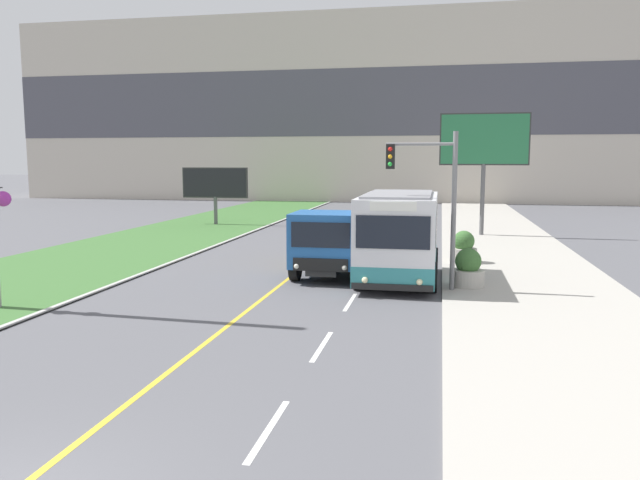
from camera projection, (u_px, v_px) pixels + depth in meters
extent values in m
cube|color=silver|center=(269.00, 430.00, 10.02)|extent=(0.12, 2.40, 0.01)
cube|color=silver|center=(322.00, 346.00, 14.50)|extent=(0.12, 2.40, 0.01)
cube|color=silver|center=(350.00, 302.00, 18.97)|extent=(0.12, 2.40, 0.01)
cube|color=silver|center=(368.00, 275.00, 23.45)|extent=(0.12, 2.40, 0.01)
cube|color=silver|center=(380.00, 256.00, 27.93)|extent=(0.12, 2.40, 0.01)
cube|color=silver|center=(388.00, 243.00, 32.41)|extent=(0.12, 2.40, 0.01)
cube|color=beige|center=(390.00, 110.00, 65.07)|extent=(80.00, 8.00, 18.92)
cube|color=#4C4C56|center=(387.00, 102.00, 61.10)|extent=(80.00, 0.04, 6.62)
cube|color=silver|center=(399.00, 235.00, 21.93)|extent=(2.59, 5.65, 2.79)
cube|color=teal|center=(398.00, 264.00, 22.07)|extent=(2.61, 5.67, 0.70)
cube|color=black|center=(399.00, 223.00, 21.88)|extent=(2.62, 5.20, 0.98)
cube|color=gray|center=(399.00, 194.00, 21.75)|extent=(2.20, 5.09, 0.08)
cube|color=black|center=(393.00, 232.00, 19.11)|extent=(2.28, 0.04, 1.03)
cube|color=black|center=(392.00, 287.00, 19.32)|extent=(2.54, 0.06, 0.20)
sphere|color=#F4EAB2|center=(365.00, 280.00, 19.44)|extent=(0.20, 0.20, 0.20)
sphere|color=#F4EAB2|center=(419.00, 282.00, 19.12)|extent=(0.20, 0.20, 0.20)
cube|color=white|center=(393.00, 206.00, 19.00)|extent=(1.43, 0.04, 0.28)
cylinder|color=black|center=(358.00, 275.00, 20.77)|extent=(0.28, 1.00, 1.00)
cylinder|color=black|center=(433.00, 277.00, 20.31)|extent=(0.28, 1.00, 1.00)
cylinder|color=black|center=(369.00, 259.00, 24.08)|extent=(0.28, 1.00, 1.00)
cylinder|color=black|center=(434.00, 261.00, 23.61)|extent=(0.28, 1.00, 1.00)
cube|color=black|center=(337.00, 259.00, 24.39)|extent=(1.07, 6.63, 0.20)
cube|color=#235BA3|center=(327.00, 239.00, 22.14)|extent=(2.37, 2.28, 1.91)
cube|color=black|center=(320.00, 235.00, 20.97)|extent=(2.01, 0.04, 0.86)
cube|color=black|center=(320.00, 265.00, 21.09)|extent=(1.90, 0.06, 0.44)
sphere|color=silver|center=(296.00, 266.00, 21.25)|extent=(0.18, 0.18, 0.18)
sphere|color=silver|center=(344.00, 268.00, 20.93)|extent=(0.18, 0.18, 0.18)
cube|color=#B7931E|center=(342.00, 250.00, 25.60)|extent=(2.25, 4.10, 0.12)
cube|color=#B7931E|center=(316.00, 236.00, 25.73)|extent=(0.12, 4.10, 1.21)
cube|color=#B7931E|center=(368.00, 238.00, 25.33)|extent=(0.12, 4.10, 1.21)
cube|color=#B7931E|center=(333.00, 243.00, 23.59)|extent=(2.25, 0.12, 1.21)
cube|color=#B7931E|center=(349.00, 232.00, 27.47)|extent=(2.25, 0.12, 1.21)
cube|color=#B7931E|center=(333.00, 224.00, 23.50)|extent=(2.25, 0.12, 0.24)
cylinder|color=black|center=(295.00, 266.00, 22.25)|extent=(0.30, 1.04, 1.04)
cylinder|color=black|center=(356.00, 268.00, 21.83)|extent=(0.30, 1.04, 1.04)
cylinder|color=black|center=(317.00, 251.00, 26.02)|extent=(0.30, 1.04, 1.04)
cylinder|color=black|center=(369.00, 252.00, 25.61)|extent=(0.30, 1.04, 1.04)
cube|color=maroon|center=(372.00, 219.00, 40.44)|extent=(1.80, 4.30, 0.61)
cube|color=black|center=(372.00, 209.00, 40.46)|extent=(1.53, 2.36, 0.65)
cylinder|color=black|center=(357.00, 223.00, 39.36)|extent=(0.18, 0.62, 0.62)
cylinder|color=black|center=(383.00, 224.00, 39.05)|extent=(0.18, 0.62, 0.62)
cylinder|color=black|center=(362.00, 219.00, 41.87)|extent=(0.18, 0.62, 0.62)
cylinder|color=black|center=(386.00, 220.00, 41.56)|extent=(0.18, 0.62, 0.62)
sphere|color=#A33399|center=(3.00, 199.00, 17.73)|extent=(0.44, 0.44, 0.44)
cylinder|color=slate|center=(454.00, 213.00, 20.08)|extent=(0.16, 0.16, 5.20)
cylinder|color=slate|center=(421.00, 144.00, 20.01)|extent=(2.20, 0.10, 0.10)
cube|color=black|center=(390.00, 157.00, 20.24)|extent=(0.28, 0.24, 0.80)
sphere|color=red|center=(390.00, 149.00, 20.08)|extent=(0.14, 0.14, 0.14)
sphere|color=orange|center=(390.00, 157.00, 20.11)|extent=(0.14, 0.14, 0.14)
sphere|color=green|center=(390.00, 164.00, 20.15)|extent=(0.14, 0.14, 0.14)
cylinder|color=#59595B|center=(482.00, 200.00, 35.02)|extent=(0.24, 0.24, 4.06)
cube|color=#333333|center=(484.00, 139.00, 34.58)|extent=(4.89, 0.20, 2.88)
cube|color=#287547|center=(485.00, 139.00, 34.47)|extent=(4.73, 0.02, 2.72)
cylinder|color=#59595B|center=(216.00, 211.00, 41.44)|extent=(0.24, 0.24, 1.86)
cube|color=#333333|center=(215.00, 183.00, 41.20)|extent=(4.48, 0.20, 2.00)
cube|color=black|center=(214.00, 183.00, 41.09)|extent=(4.32, 0.02, 1.84)
cylinder|color=#B7B2A8|center=(468.00, 278.00, 20.90)|extent=(1.09, 1.09, 0.56)
sphere|color=#3D6B33|center=(468.00, 261.00, 20.82)|extent=(0.87, 0.87, 0.87)
cylinder|color=#B7B2A8|center=(463.00, 255.00, 25.85)|extent=(1.09, 1.09, 0.58)
sphere|color=#3D6B33|center=(464.00, 241.00, 25.77)|extent=(0.87, 0.87, 0.87)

